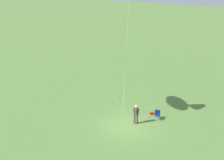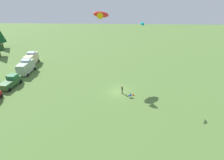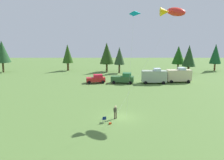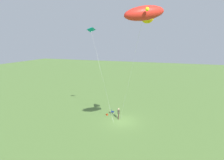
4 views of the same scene
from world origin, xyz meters
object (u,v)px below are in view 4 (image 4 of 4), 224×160
Objects in this scene: backpack_on_grass at (107,115)px; kite_delta_teal at (90,29)px; person_kite_flyer at (119,113)px; folding_chair at (112,111)px; kite_large_fish at (145,14)px.

kite_delta_teal reaches higher than backpack_on_grass.
folding_chair is at bearing 114.14° from person_kite_flyer.
kite_large_fish reaches higher than folding_chair.
backpack_on_grass is 0.02× the size of kite_delta_teal.
kite_large_fish is at bearing -83.00° from person_kite_flyer.
person_kite_flyer is 2.18m from folding_chair.
person_kite_flyer is at bearing 119.21° from kite_delta_teal.
person_kite_flyer is at bearing -150.03° from kite_large_fish.
kite_delta_teal is at bearing -127.08° from kite_large_fish.
folding_chair is at bearing -146.90° from kite_large_fish.
person_kite_flyer is at bearing -60.51° from folding_chair.
kite_delta_teal is at bearing -137.46° from folding_chair.
backpack_on_grass is (-0.69, -2.18, -0.91)m from person_kite_flyer.
kite_large_fish reaches higher than backpack_on_grass.
backpack_on_grass is at bearing 153.50° from kite_delta_teal.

